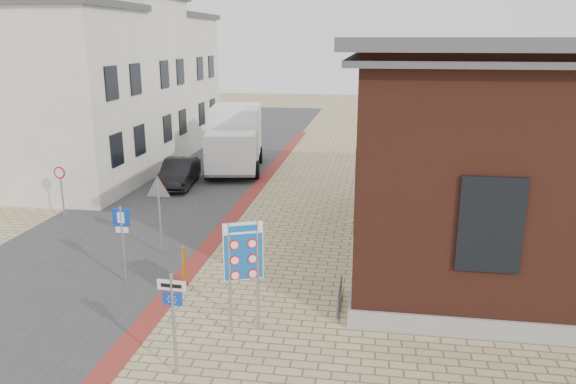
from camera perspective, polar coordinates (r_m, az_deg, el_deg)
The scene contains 16 objects.
ground at distance 13.62m, azimuth -7.00°, elevation -14.62°, with size 120.00×120.00×0.00m, color tan.
road_strip at distance 28.59m, azimuth -9.48°, elevation 1.42°, with size 7.00×60.00×0.02m, color #38383A.
curb_strip at distance 23.01m, azimuth -5.06°, elevation -1.83°, with size 0.60×40.00×0.02m, color maroon.
brick_building at distance 19.43m, azimuth 25.58°, elevation 4.07°, with size 13.00×13.00×6.80m.
townhouse_near at distance 27.53m, azimuth -22.93°, elevation 8.70°, with size 7.40×6.40×8.30m.
townhouse_mid at distance 32.74m, azimuth -17.50°, elevation 10.76°, with size 7.40×6.40×9.10m.
townhouse_far at distance 38.23m, azimuth -13.46°, elevation 11.00°, with size 7.40×6.40×8.30m.
bike_rack at distance 15.02m, azimuth 5.26°, elevation -10.43°, with size 0.08×1.80×0.60m.
sedan at distance 27.03m, azimuth -11.02°, elevation 1.93°, with size 1.37×3.93×1.29m, color black.
box_truck at distance 29.83m, azimuth -5.41°, elevation 5.44°, with size 3.45×6.58×3.28m.
border_sign at distance 13.08m, azimuth -4.56°, elevation -6.29°, with size 0.88×0.40×2.74m.
essen_sign at distance 11.81m, azimuth -11.60°, elevation -11.62°, with size 0.61×0.08×2.26m.
parking_sign at distance 16.43m, azimuth -16.48°, elevation -3.90°, with size 0.50×0.07×2.29m.
yield_sign at distance 18.22m, azimuth -13.01°, elevation -0.38°, with size 0.91×0.07×2.57m.
speed_sign at distance 23.33m, azimuth -22.05°, elevation 0.73°, with size 0.48×0.07×2.05m.
bollard at distance 16.27m, azimuth -10.53°, elevation -7.36°, with size 0.10×0.10×1.14m, color orange.
Camera 1 is at (3.41, -11.32, 6.77)m, focal length 35.00 mm.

